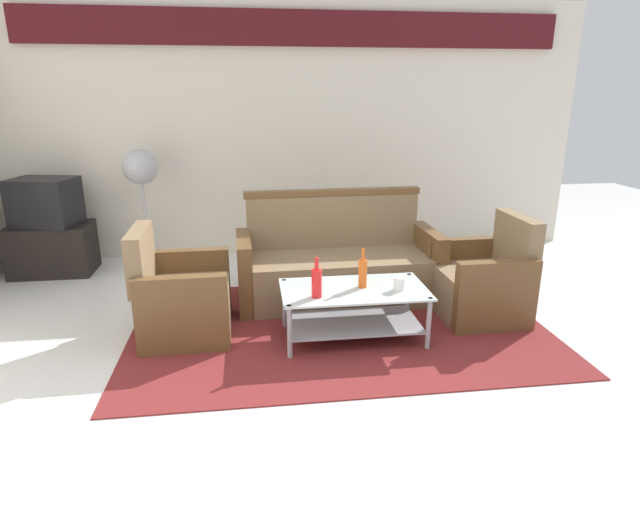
{
  "coord_description": "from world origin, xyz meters",
  "views": [
    {
      "loc": [
        -0.57,
        -3.0,
        1.83
      ],
      "look_at": [
        -0.07,
        0.71,
        0.65
      ],
      "focal_mm": 29.37,
      "sensor_mm": 36.0,
      "label": 1
    }
  ],
  "objects_px": {
    "bottle_red": "(317,282)",
    "couch": "(338,266)",
    "bottle_orange": "(363,273)",
    "pedestal_fan": "(141,174)",
    "cup": "(399,284)",
    "television": "(45,202)",
    "tv_stand": "(52,249)",
    "coffee_table": "(353,306)",
    "armchair_left": "(182,299)",
    "armchair_right": "(482,283)"
  },
  "relations": [
    {
      "from": "cup",
      "to": "pedestal_fan",
      "type": "distance_m",
      "value": 3.05
    },
    {
      "from": "cup",
      "to": "television",
      "type": "distance_m",
      "value": 3.74
    },
    {
      "from": "couch",
      "to": "armchair_left",
      "type": "height_order",
      "value": "couch"
    },
    {
      "from": "armchair_right",
      "to": "television",
      "type": "height_order",
      "value": "television"
    },
    {
      "from": "bottle_orange",
      "to": "pedestal_fan",
      "type": "bearing_deg",
      "value": 134.5
    },
    {
      "from": "cup",
      "to": "pedestal_fan",
      "type": "xyz_separation_m",
      "value": [
        -2.18,
        2.06,
        0.55
      ]
    },
    {
      "from": "bottle_red",
      "to": "couch",
      "type": "bearing_deg",
      "value": 71.78
    },
    {
      "from": "cup",
      "to": "couch",
      "type": "bearing_deg",
      "value": 108.77
    },
    {
      "from": "coffee_table",
      "to": "bottle_red",
      "type": "xyz_separation_m",
      "value": [
        -0.3,
        -0.13,
        0.25
      ]
    },
    {
      "from": "cup",
      "to": "tv_stand",
      "type": "xyz_separation_m",
      "value": [
        -3.14,
        2.01,
        -0.2
      ]
    },
    {
      "from": "couch",
      "to": "bottle_red",
      "type": "distance_m",
      "value": 1.03
    },
    {
      "from": "couch",
      "to": "pedestal_fan",
      "type": "bearing_deg",
      "value": -33.07
    },
    {
      "from": "armchair_right",
      "to": "tv_stand",
      "type": "xyz_separation_m",
      "value": [
        -3.97,
        1.64,
        -0.03
      ]
    },
    {
      "from": "pedestal_fan",
      "to": "bottle_orange",
      "type": "bearing_deg",
      "value": -45.5
    },
    {
      "from": "couch",
      "to": "bottle_orange",
      "type": "distance_m",
      "value": 0.84
    },
    {
      "from": "cup",
      "to": "pedestal_fan",
      "type": "height_order",
      "value": "pedestal_fan"
    },
    {
      "from": "cup",
      "to": "armchair_left",
      "type": "bearing_deg",
      "value": 168.28
    },
    {
      "from": "television",
      "to": "pedestal_fan",
      "type": "xyz_separation_m",
      "value": [
        0.96,
        0.05,
        0.25
      ]
    },
    {
      "from": "bottle_orange",
      "to": "cup",
      "type": "height_order",
      "value": "bottle_orange"
    },
    {
      "from": "coffee_table",
      "to": "cup",
      "type": "relative_size",
      "value": 11.0
    },
    {
      "from": "coffee_table",
      "to": "bottle_orange",
      "type": "height_order",
      "value": "bottle_orange"
    },
    {
      "from": "bottle_orange",
      "to": "bottle_red",
      "type": "xyz_separation_m",
      "value": [
        -0.37,
        -0.15,
        -0.0
      ]
    },
    {
      "from": "television",
      "to": "armchair_left",
      "type": "bearing_deg",
      "value": 144.77
    },
    {
      "from": "armchair_left",
      "to": "bottle_orange",
      "type": "xyz_separation_m",
      "value": [
        1.38,
        -0.24,
        0.24
      ]
    },
    {
      "from": "bottle_orange",
      "to": "cup",
      "type": "distance_m",
      "value": 0.28
    },
    {
      "from": "bottle_orange",
      "to": "pedestal_fan",
      "type": "distance_m",
      "value": 2.79
    },
    {
      "from": "bottle_red",
      "to": "tv_stand",
      "type": "height_order",
      "value": "bottle_red"
    },
    {
      "from": "coffee_table",
      "to": "bottle_red",
      "type": "height_order",
      "value": "bottle_red"
    },
    {
      "from": "couch",
      "to": "pedestal_fan",
      "type": "xyz_separation_m",
      "value": [
        -1.87,
        1.15,
        0.7
      ]
    },
    {
      "from": "armchair_right",
      "to": "pedestal_fan",
      "type": "xyz_separation_m",
      "value": [
        -3.01,
        1.69,
        0.73
      ]
    },
    {
      "from": "armchair_right",
      "to": "bottle_red",
      "type": "bearing_deg",
      "value": 105.34
    },
    {
      "from": "couch",
      "to": "bottle_orange",
      "type": "relative_size",
      "value": 5.93
    },
    {
      "from": "tv_stand",
      "to": "pedestal_fan",
      "type": "relative_size",
      "value": 0.63
    },
    {
      "from": "tv_stand",
      "to": "cup",
      "type": "bearing_deg",
      "value": -32.59
    },
    {
      "from": "armchair_right",
      "to": "bottle_red",
      "type": "height_order",
      "value": "armchair_right"
    },
    {
      "from": "television",
      "to": "tv_stand",
      "type": "bearing_deg",
      "value": 90.0
    },
    {
      "from": "armchair_left",
      "to": "tv_stand",
      "type": "bearing_deg",
      "value": -138.95
    },
    {
      "from": "tv_stand",
      "to": "bottle_orange",
      "type": "bearing_deg",
      "value": -33.49
    },
    {
      "from": "armchair_right",
      "to": "coffee_table",
      "type": "relative_size",
      "value": 0.77
    },
    {
      "from": "coffee_table",
      "to": "tv_stand",
      "type": "bearing_deg",
      "value": 145.54
    },
    {
      "from": "armchair_left",
      "to": "coffee_table",
      "type": "xyz_separation_m",
      "value": [
        1.31,
        -0.26,
        -0.02
      ]
    },
    {
      "from": "bottle_orange",
      "to": "coffee_table",
      "type": "bearing_deg",
      "value": -162.32
    },
    {
      "from": "coffee_table",
      "to": "cup",
      "type": "bearing_deg",
      "value": -13.24
    },
    {
      "from": "bottle_red",
      "to": "tv_stand",
      "type": "xyz_separation_m",
      "value": [
        -2.52,
        2.06,
        -0.26
      ]
    },
    {
      "from": "armchair_right",
      "to": "couch",
      "type": "bearing_deg",
      "value": 63.84
    },
    {
      "from": "couch",
      "to": "bottle_orange",
      "type": "bearing_deg",
      "value": 92.2
    },
    {
      "from": "television",
      "to": "pedestal_fan",
      "type": "bearing_deg",
      "value": -164.43
    },
    {
      "from": "armchair_left",
      "to": "bottle_orange",
      "type": "height_order",
      "value": "armchair_left"
    },
    {
      "from": "armchair_left",
      "to": "television",
      "type": "bearing_deg",
      "value": -139.01
    },
    {
      "from": "armchair_left",
      "to": "bottle_red",
      "type": "height_order",
      "value": "armchair_left"
    }
  ]
}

